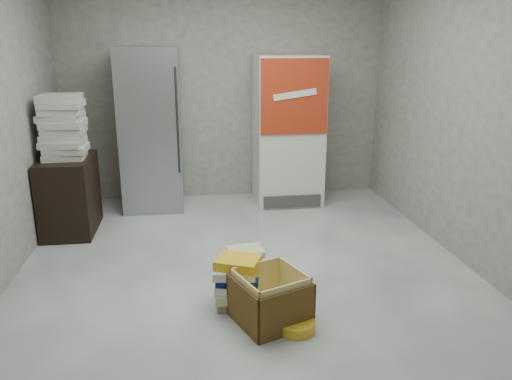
{
  "coord_description": "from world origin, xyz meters",
  "views": [
    {
      "loc": [
        -0.46,
        -3.85,
        1.96
      ],
      "look_at": [
        0.16,
        0.7,
        0.59
      ],
      "focal_mm": 35.0,
      "sensor_mm": 36.0,
      "label": 1
    }
  ],
  "objects_px": {
    "coke_cooler": "(288,130)",
    "phonebook_stack_main": "(238,282)",
    "cardboard_box": "(270,301)",
    "steel_fridge": "(151,130)",
    "wood_shelf": "(70,195)"
  },
  "relations": [
    {
      "from": "coke_cooler",
      "to": "phonebook_stack_main",
      "type": "bearing_deg",
      "value": -109.12
    },
    {
      "from": "wood_shelf",
      "to": "steel_fridge",
      "type": "bearing_deg",
      "value": 41.31
    },
    {
      "from": "coke_cooler",
      "to": "phonebook_stack_main",
      "type": "xyz_separation_m",
      "value": [
        -0.88,
        -2.55,
        -0.71
      ]
    },
    {
      "from": "steel_fridge",
      "to": "cardboard_box",
      "type": "xyz_separation_m",
      "value": [
        0.98,
        -2.8,
        -0.79
      ]
    },
    {
      "from": "coke_cooler",
      "to": "phonebook_stack_main",
      "type": "distance_m",
      "value": 2.79
    },
    {
      "from": "steel_fridge",
      "to": "cardboard_box",
      "type": "distance_m",
      "value": 3.07
    },
    {
      "from": "coke_cooler",
      "to": "phonebook_stack_main",
      "type": "height_order",
      "value": "coke_cooler"
    },
    {
      "from": "coke_cooler",
      "to": "cardboard_box",
      "type": "relative_size",
      "value": 2.96
    },
    {
      "from": "phonebook_stack_main",
      "to": "cardboard_box",
      "type": "relative_size",
      "value": 0.65
    },
    {
      "from": "wood_shelf",
      "to": "cardboard_box",
      "type": "xyz_separation_m",
      "value": [
        1.81,
        -2.07,
        -0.24
      ]
    },
    {
      "from": "phonebook_stack_main",
      "to": "cardboard_box",
      "type": "height_order",
      "value": "phonebook_stack_main"
    },
    {
      "from": "steel_fridge",
      "to": "phonebook_stack_main",
      "type": "bearing_deg",
      "value": -73.35
    },
    {
      "from": "cardboard_box",
      "to": "coke_cooler",
      "type": "bearing_deg",
      "value": 54.41
    },
    {
      "from": "phonebook_stack_main",
      "to": "wood_shelf",
      "type": "bearing_deg",
      "value": 146.84
    },
    {
      "from": "wood_shelf",
      "to": "cardboard_box",
      "type": "distance_m",
      "value": 2.76
    }
  ]
}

